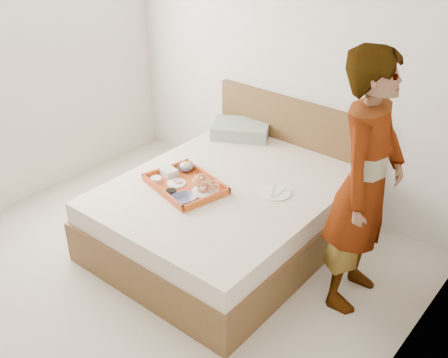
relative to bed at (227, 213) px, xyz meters
name	(u,v)px	position (x,y,z in m)	size (l,w,h in m)	color
ground	(126,296)	(-0.14, -1.00, -0.27)	(3.50, 4.00, 0.01)	beige
wall_back	(288,57)	(-0.14, 1.00, 1.04)	(3.50, 0.01, 2.60)	silver
wall_right	(373,245)	(1.61, -1.00, 1.04)	(0.01, 4.00, 2.60)	silver
bed	(227,213)	(0.00, 0.00, 0.00)	(1.65, 2.00, 0.53)	brown
headboard	(293,149)	(0.00, 0.97, 0.21)	(1.65, 0.06, 0.95)	brown
pillow	(241,129)	(-0.48, 0.79, 0.33)	(0.52, 0.35, 0.12)	#A1B6A2
tray	(185,184)	(-0.24, -0.23, 0.29)	(0.61, 0.44, 0.06)	#D15D18
prawn_plate	(205,192)	(-0.04, -0.21, 0.29)	(0.21, 0.21, 0.01)	white
navy_bowl_big	(184,199)	(-0.08, -0.41, 0.30)	(0.17, 0.17, 0.04)	#171A52
sauce_dish	(171,192)	(-0.23, -0.40, 0.30)	(0.09, 0.09, 0.03)	black
meat_plate	(176,183)	(-0.31, -0.26, 0.29)	(0.15, 0.15, 0.01)	white
bread_plate	(201,181)	(-0.18, -0.10, 0.29)	(0.15, 0.15, 0.01)	orange
salad_bowl	(186,168)	(-0.40, -0.05, 0.30)	(0.13, 0.13, 0.04)	#171A52
plastic_tub	(169,172)	(-0.45, -0.19, 0.31)	(0.13, 0.10, 0.06)	silver
cheese_round	(156,179)	(-0.46, -0.33, 0.30)	(0.09, 0.09, 0.03)	white
dinner_plate	(276,193)	(0.37, 0.14, 0.27)	(0.23, 0.23, 0.01)	white
person	(365,185)	(1.11, 0.06, 0.66)	(0.67, 0.44, 1.84)	white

